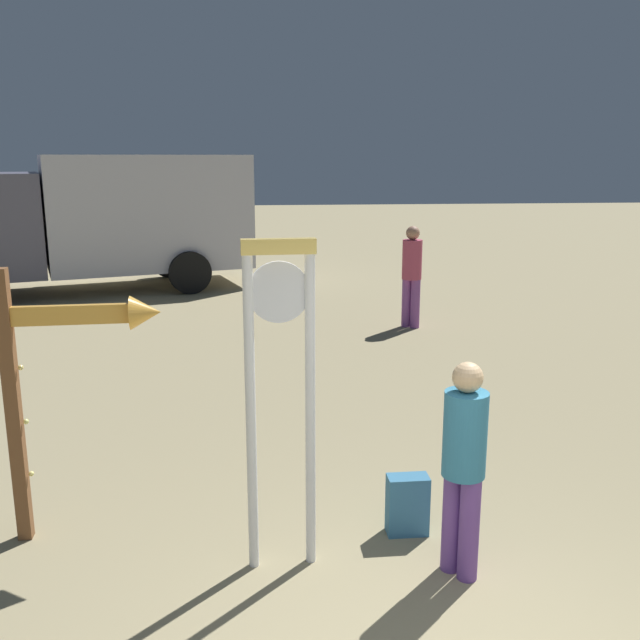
{
  "coord_description": "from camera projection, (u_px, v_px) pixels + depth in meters",
  "views": [
    {
      "loc": [
        -1.09,
        -2.81,
        2.84
      ],
      "look_at": [
        -0.35,
        4.22,
        1.2
      ],
      "focal_mm": 39.53,
      "sensor_mm": 36.0,
      "label": 1
    }
  ],
  "objects": [
    {
      "name": "box_truck_near",
      "position": [
        110.0,
        216.0,
        15.13
      ],
      "size": [
        6.68,
        4.08,
        2.88
      ],
      "color": "silver",
      "rests_on": "ground_plane"
    },
    {
      "name": "standing_clock",
      "position": [
        280.0,
        371.0,
        4.74
      ],
      "size": [
        0.49,
        0.11,
        2.33
      ],
      "color": "white",
      "rests_on": "ground_plane"
    },
    {
      "name": "person_distant",
      "position": [
        412.0,
        271.0,
        11.82
      ],
      "size": [
        0.33,
        0.33,
        1.72
      ],
      "color": "#864994",
      "rests_on": "ground_plane"
    },
    {
      "name": "backpack",
      "position": [
        407.0,
        505.0,
        5.41
      ],
      "size": [
        0.32,
        0.21,
        0.47
      ],
      "color": "teal",
      "rests_on": "ground_plane"
    },
    {
      "name": "person_near_clock",
      "position": [
        464.0,
        459.0,
        4.73
      ],
      "size": [
        0.29,
        0.29,
        1.54
      ],
      "color": "#6F4499",
      "rests_on": "ground_plane"
    },
    {
      "name": "arrow_sign",
      "position": [
        67.0,
        361.0,
        5.13
      ],
      "size": [
        1.15,
        0.26,
        2.08
      ],
      "color": "brown",
      "rests_on": "ground_plane"
    }
  ]
}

